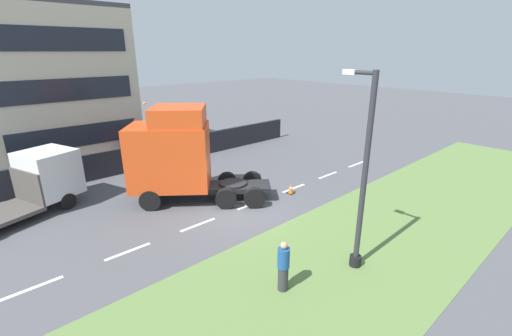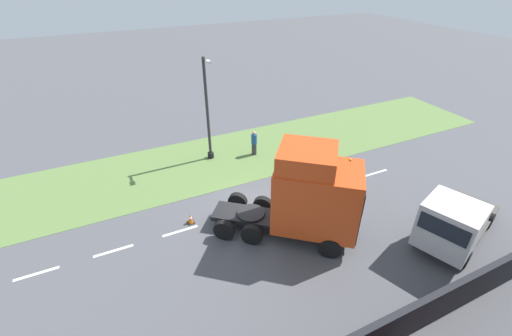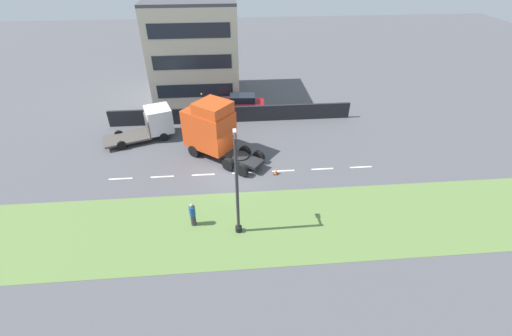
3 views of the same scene
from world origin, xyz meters
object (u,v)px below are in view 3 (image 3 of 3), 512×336
object	(u,v)px
lorry_cab	(212,129)
parked_car	(242,105)
pedestrian	(193,215)
traffic_cone_lead	(276,171)
lamp_post	(237,193)
flatbed_truck	(154,122)

from	to	relation	value
lorry_cab	parked_car	size ratio (longest dim) A/B	1.43
pedestrian	traffic_cone_lead	xyz separation A→B (m)	(5.19, -6.10, -0.59)
lorry_cab	parked_car	world-z (taller)	lorry_cab
lorry_cab	traffic_cone_lead	size ratio (longest dim) A/B	11.70
pedestrian	parked_car	bearing A→B (deg)	-13.66
lamp_post	pedestrian	size ratio (longest dim) A/B	3.86
parked_car	lamp_post	world-z (taller)	lamp_post
flatbed_truck	parked_car	bearing A→B (deg)	97.46
lamp_post	pedestrian	xyz separation A→B (m)	(0.79, 2.90, -2.19)
lorry_cab	flatbed_truck	xyz separation A→B (m)	(3.53, 5.37, -0.95)
flatbed_truck	traffic_cone_lead	bearing A→B (deg)	36.54
lorry_cab	lamp_post	world-z (taller)	lamp_post
pedestrian	flatbed_truck	bearing A→B (deg)	19.33
flatbed_truck	lamp_post	distance (m)	14.84
lamp_post	traffic_cone_lead	world-z (taller)	lamp_post
lamp_post	traffic_cone_lead	bearing A→B (deg)	-28.08
lorry_cab	pedestrian	distance (m)	8.79
pedestrian	traffic_cone_lead	distance (m)	8.03
lorry_cab	parked_car	distance (m)	8.37
lorry_cab	traffic_cone_lead	world-z (taller)	lorry_cab
parked_car	traffic_cone_lead	distance (m)	11.35
parked_car	pedestrian	size ratio (longest dim) A/B	2.68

